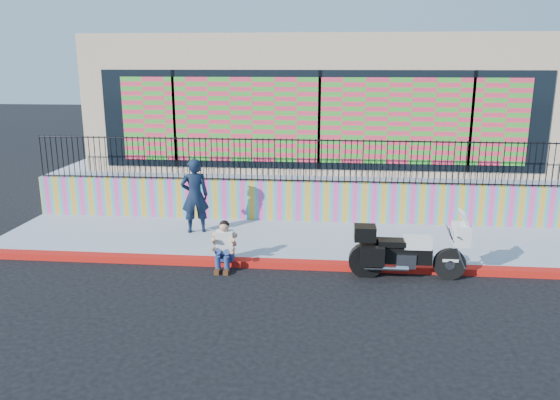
# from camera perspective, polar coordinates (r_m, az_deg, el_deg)

# --- Properties ---
(ground) EXTENTS (90.00, 90.00, 0.00)m
(ground) POSITION_cam_1_polar(r_m,az_deg,el_deg) (12.29, 3.34, -7.11)
(ground) COLOR black
(ground) RESTS_ON ground
(red_curb) EXTENTS (16.00, 0.30, 0.15)m
(red_curb) POSITION_cam_1_polar(r_m,az_deg,el_deg) (12.26, 3.35, -6.79)
(red_curb) COLOR #A4160B
(red_curb) RESTS_ON ground
(sidewalk) EXTENTS (16.00, 3.00, 0.15)m
(sidewalk) POSITION_cam_1_polar(r_m,az_deg,el_deg) (13.81, 3.63, -4.33)
(sidewalk) COLOR #97A1B6
(sidewalk) RESTS_ON ground
(mural_wall) EXTENTS (16.00, 0.20, 1.10)m
(mural_wall) POSITION_cam_1_polar(r_m,az_deg,el_deg) (15.17, 3.88, -0.17)
(mural_wall) COLOR #E73D95
(mural_wall) RESTS_ON sidewalk
(metal_fence) EXTENTS (15.80, 0.04, 1.20)m
(metal_fence) POSITION_cam_1_polar(r_m,az_deg,el_deg) (14.92, 3.95, 4.11)
(metal_fence) COLOR black
(metal_fence) RESTS_ON mural_wall
(elevated_platform) EXTENTS (16.00, 10.00, 1.25)m
(elevated_platform) POSITION_cam_1_polar(r_m,az_deg,el_deg) (20.16, 4.33, 3.23)
(elevated_platform) COLOR #97A1B6
(elevated_platform) RESTS_ON ground
(storefront_building) EXTENTS (14.00, 8.06, 4.00)m
(storefront_building) POSITION_cam_1_polar(r_m,az_deg,el_deg) (19.61, 4.46, 10.66)
(storefront_building) COLOR tan
(storefront_building) RESTS_ON elevated_platform
(police_motorcycle) EXTENTS (2.41, 0.80, 1.50)m
(police_motorcycle) POSITION_cam_1_polar(r_m,az_deg,el_deg) (11.84, 13.04, -5.07)
(police_motorcycle) COLOR black
(police_motorcycle) RESTS_ON ground
(police_officer) EXTENTS (0.82, 0.67, 1.94)m
(police_officer) POSITION_cam_1_polar(r_m,az_deg,el_deg) (14.22, -8.89, 0.45)
(police_officer) COLOR black
(police_officer) RESTS_ON sidewalk
(seated_man) EXTENTS (0.54, 0.71, 1.06)m
(seated_man) POSITION_cam_1_polar(r_m,az_deg,el_deg) (12.11, -5.90, -5.22)
(seated_man) COLOR navy
(seated_man) RESTS_ON ground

